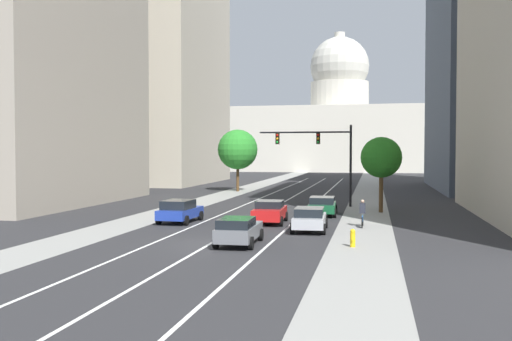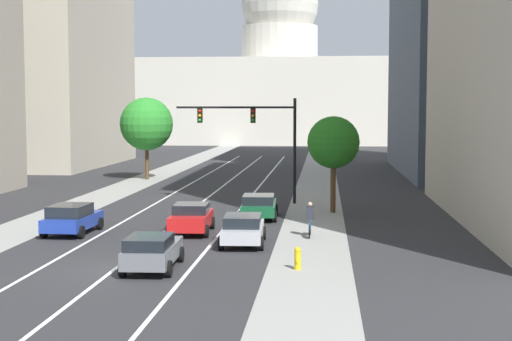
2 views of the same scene
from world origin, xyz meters
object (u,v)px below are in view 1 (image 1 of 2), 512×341
car_green (322,205)px  street_tree_mid_right (381,158)px  car_gray (238,230)px  street_tree_mid_left (238,150)px  cyclist (363,213)px  capitol_building (339,128)px  car_silver (310,218)px  traffic_signal_mast (322,149)px  car_blue (180,211)px  car_red (270,212)px  fire_hydrant (353,238)px

car_green → street_tree_mid_right: 6.22m
car_gray → street_tree_mid_left: size_ratio=0.58×
cyclist → capitol_building: bearing=5.7°
car_silver → car_gray: (-2.96, -5.69, 0.01)m
street_tree_mid_right → traffic_signal_mast: bearing=140.9°
car_blue → car_silver: size_ratio=0.99×
car_blue → cyclist: size_ratio=2.42×
capitol_building → traffic_signal_mast: capitol_building is taller
street_tree_mid_right → car_gray: bearing=-113.1°
car_green → street_tree_mid_left: (-11.92, 22.61, 4.18)m
car_silver → car_red: 4.26m
capitol_building → cyclist: bearing=-85.7°
car_silver → street_tree_mid_right: size_ratio=0.72×
street_tree_mid_left → car_red: bearing=-72.2°
traffic_signal_mast → cyclist: (3.72, -12.82, -4.10)m
car_gray → street_tree_mid_left: street_tree_mid_left is taller
capitol_building → traffic_signal_mast: bearing=-87.5°
street_tree_mid_right → car_green: bearing=-146.0°
street_tree_mid_left → car_gray: bearing=-76.3°
car_silver → cyclist: size_ratio=2.46×
street_tree_mid_left → traffic_signal_mast: bearing=-54.4°
car_gray → traffic_signal_mast: 21.54m
car_red → car_gray: bearing=177.8°
car_green → car_blue: bearing=122.4°
car_silver → fire_hydrant: (2.71, -5.13, -0.29)m
car_silver → car_red: size_ratio=1.03×
traffic_signal_mast → street_tree_mid_left: (-11.24, 15.71, -0.04)m
car_gray → car_red: bearing=-1.6°
car_blue → street_tree_mid_right: 16.34m
car_silver → car_gray: size_ratio=1.01×
car_green → street_tree_mid_right: bearing=-58.3°
capitol_building → cyclist: 101.32m
car_red → car_gray: car_red is taller
car_silver → street_tree_mid_right: 12.56m
car_blue → car_green: size_ratio=0.92×
car_red → fire_hydrant: size_ratio=4.50×
car_silver → car_red: (-2.97, 3.05, 0.03)m
street_tree_mid_left → fire_hydrant: bearing=-68.0°
street_tree_mid_left → car_green: bearing=-62.2°
car_blue → car_red: (5.93, 0.81, -0.02)m
cyclist → car_silver: bearing=130.9°
street_tree_mid_left → cyclist: bearing=-62.3°
car_blue → car_green: (8.90, 6.17, -0.06)m
fire_hydrant → cyclist: 7.64m
capitol_building → car_blue: bearing=-92.5°
car_silver → street_tree_mid_left: street_tree_mid_left is taller
car_gray → street_tree_mid_left: (-8.96, 36.72, 4.15)m
car_silver → traffic_signal_mast: size_ratio=0.53×
car_silver → car_gray: bearing=150.1°
car_red → car_gray: (0.01, -8.74, -0.01)m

